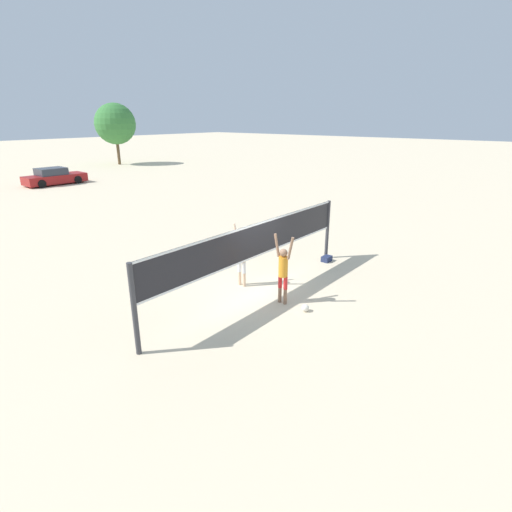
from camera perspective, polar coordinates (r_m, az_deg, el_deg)
name	(u,v)px	position (r m, az deg, el deg)	size (l,w,h in m)	color
ground_plane	(256,293)	(12.89, 0.00, -5.37)	(200.00, 200.00, 0.00)	beige
volleyball_net	(256,246)	(12.30, 0.00, 1.51)	(9.01, 0.13, 2.32)	#38383D
player_spiker	(283,268)	(11.85, 3.90, -1.75)	(0.28, 0.71, 2.15)	#8C664C
player_blocker	(242,254)	(13.09, -2.08, 0.25)	(0.28, 0.70, 2.11)	beige
volleyball	(305,308)	(11.80, 7.05, -7.37)	(0.22, 0.22, 0.22)	silver
gear_bag	(327,259)	(15.89, 10.06, -0.38)	(0.41, 0.29, 0.21)	navy
parked_car_mid	(54,177)	(37.79, -26.87, 10.03)	(4.80, 2.07, 1.39)	maroon
tree_left_cluster	(115,124)	(51.02, -19.47, 17.37)	(4.61, 4.61, 6.89)	brown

